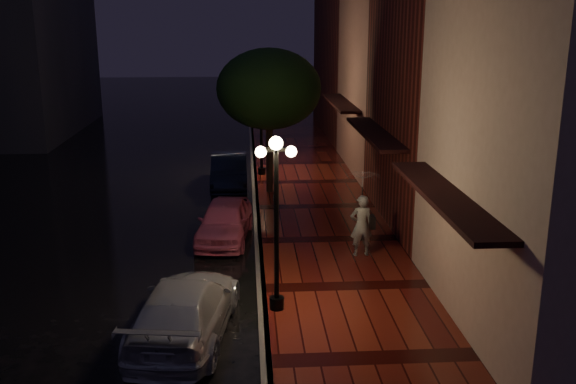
% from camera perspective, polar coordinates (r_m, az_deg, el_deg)
% --- Properties ---
extents(ground, '(120.00, 120.00, 0.00)m').
position_cam_1_polar(ground, '(20.75, -2.65, -4.73)').
color(ground, black).
rests_on(ground, ground).
extents(sidewalk, '(4.50, 60.00, 0.15)m').
position_cam_1_polar(sidewalk, '(20.88, 3.55, -4.39)').
color(sidewalk, '#410E0B').
rests_on(sidewalk, ground).
extents(curb, '(0.25, 60.00, 0.15)m').
position_cam_1_polar(curb, '(20.72, -2.65, -4.53)').
color(curb, '#595451').
rests_on(curb, ground).
extents(storefront_mid, '(5.00, 8.00, 11.00)m').
position_cam_1_polar(storefront_mid, '(22.76, 15.29, 10.75)').
color(storefront_mid, '#511914').
rests_on(storefront_mid, ground).
extents(storefront_far, '(5.00, 8.00, 9.00)m').
position_cam_1_polar(storefront_far, '(30.50, 10.30, 10.19)').
color(storefront_far, '#8C5951').
rests_on(storefront_far, ground).
extents(storefront_extra, '(5.00, 12.00, 10.00)m').
position_cam_1_polar(storefront_extra, '(40.22, 6.88, 12.22)').
color(storefront_extra, '#511914').
rests_on(storefront_extra, ground).
extents(streetlamp_near, '(0.96, 0.36, 4.31)m').
position_cam_1_polar(streetlamp_near, '(15.19, -1.04, -1.94)').
color(streetlamp_near, black).
rests_on(streetlamp_near, sidewalk).
extents(streetlamp_far, '(0.96, 0.36, 4.31)m').
position_cam_1_polar(streetlamp_far, '(28.85, -2.40, 6.33)').
color(streetlamp_far, black).
rests_on(streetlamp_far, sidewalk).
extents(street_tree, '(4.16, 4.16, 5.80)m').
position_cam_1_polar(street_tree, '(25.66, -1.69, 8.92)').
color(street_tree, black).
rests_on(street_tree, sidewalk).
extents(pink_car, '(2.03, 4.09, 1.34)m').
position_cam_1_polar(pink_car, '(21.07, -5.64, -2.54)').
color(pink_car, '#D15679').
rests_on(pink_car, ground).
extents(navy_car, '(1.56, 4.35, 1.43)m').
position_cam_1_polar(navy_car, '(27.58, -5.25, 1.86)').
color(navy_car, black).
rests_on(navy_car, ground).
extents(silver_car, '(2.61, 5.08, 1.41)m').
position_cam_1_polar(silver_car, '(14.94, -9.15, -10.27)').
color(silver_car, '#ADABB3').
rests_on(silver_car, ground).
extents(woman_with_umbrella, '(1.09, 1.11, 2.62)m').
position_cam_1_polar(woman_with_umbrella, '(19.05, 6.61, -0.70)').
color(woman_with_umbrella, silver).
rests_on(woman_with_umbrella, sidewalk).
extents(parking_meter, '(0.12, 0.10, 1.22)m').
position_cam_1_polar(parking_meter, '(21.50, -1.15, -1.49)').
color(parking_meter, black).
rests_on(parking_meter, sidewalk).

